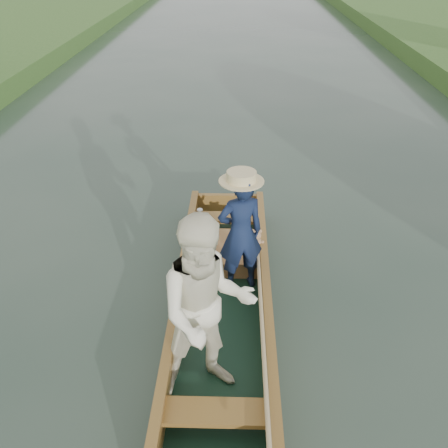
{
  "coord_description": "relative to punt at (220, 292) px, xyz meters",
  "views": [
    {
      "loc": [
        0.15,
        -4.57,
        3.98
      ],
      "look_at": [
        0.0,
        0.6,
        0.95
      ],
      "focal_mm": 40.0,
      "sensor_mm": 36.0,
      "label": 1
    }
  ],
  "objects": [
    {
      "name": "punt",
      "position": [
        0.0,
        0.0,
        0.0
      ],
      "size": [
        1.23,
        5.0,
        1.99
      ],
      "color": "black",
      "rests_on": "ground"
    },
    {
      "name": "ground",
      "position": [
        0.02,
        0.38,
        -0.69
      ],
      "size": [
        120.0,
        120.0,
        0.0
      ],
      "primitive_type": "plane",
      "color": "#283D30",
      "rests_on": "ground"
    },
    {
      "name": "trees_far",
      "position": [
        -0.81,
        8.21,
        1.94
      ],
      "size": [
        22.25,
        7.73,
        4.72
      ],
      "color": "#47331E",
      "rests_on": "ground"
    }
  ]
}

